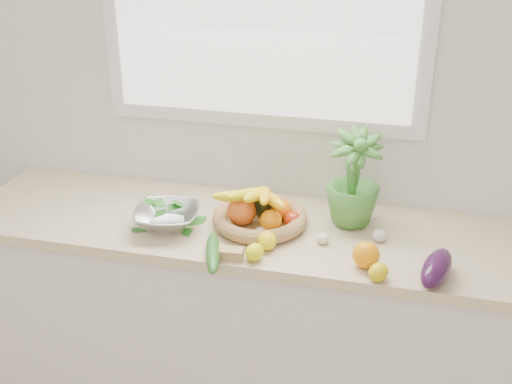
% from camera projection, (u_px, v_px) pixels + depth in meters
% --- Properties ---
extents(back_wall, '(4.50, 0.02, 2.70)m').
position_uv_depth(back_wall, '(263.00, 90.00, 2.57)').
color(back_wall, white).
rests_on(back_wall, ground).
extents(counter_cabinet, '(2.20, 0.58, 0.86)m').
position_uv_depth(counter_cabinet, '(246.00, 321.00, 2.70)').
color(counter_cabinet, silver).
rests_on(counter_cabinet, ground).
extents(countertop, '(2.24, 0.62, 0.04)m').
position_uv_depth(countertop, '(245.00, 228.00, 2.51)').
color(countertop, beige).
rests_on(countertop, counter_cabinet).
extents(orange_loose, '(0.10, 0.10, 0.09)m').
position_uv_depth(orange_loose, '(366.00, 255.00, 2.20)').
color(orange_loose, orange).
rests_on(orange_loose, countertop).
extents(lemon_a, '(0.08, 0.09, 0.06)m').
position_uv_depth(lemon_a, '(255.00, 252.00, 2.24)').
color(lemon_a, yellow).
rests_on(lemon_a, countertop).
extents(lemon_b, '(0.09, 0.10, 0.06)m').
position_uv_depth(lemon_b, '(378.00, 272.00, 2.13)').
color(lemon_b, '#E2BA0C').
rests_on(lemon_b, countertop).
extents(lemon_c, '(0.09, 0.10, 0.07)m').
position_uv_depth(lemon_c, '(267.00, 241.00, 2.31)').
color(lemon_c, yellow).
rests_on(lemon_c, countertop).
extents(apple, '(0.07, 0.07, 0.07)m').
position_uv_depth(apple, '(293.00, 221.00, 2.44)').
color(apple, '#B92D0E').
rests_on(apple, countertop).
extents(ginger, '(0.12, 0.06, 0.04)m').
position_uv_depth(ginger, '(227.00, 253.00, 2.26)').
color(ginger, tan).
rests_on(ginger, countertop).
extents(garlic_a, '(0.06, 0.06, 0.04)m').
position_uv_depth(garlic_a, '(261.00, 232.00, 2.39)').
color(garlic_a, white).
rests_on(garlic_a, countertop).
extents(garlic_b, '(0.07, 0.07, 0.05)m').
position_uv_depth(garlic_b, '(380.00, 236.00, 2.37)').
color(garlic_b, beige).
rests_on(garlic_b, countertop).
extents(garlic_c, '(0.05, 0.05, 0.04)m').
position_uv_depth(garlic_c, '(323.00, 239.00, 2.35)').
color(garlic_c, white).
rests_on(garlic_c, countertop).
extents(eggplant, '(0.15, 0.25, 0.09)m').
position_uv_depth(eggplant, '(436.00, 268.00, 2.12)').
color(eggplant, '#2F0D32').
rests_on(eggplant, countertop).
extents(cucumber, '(0.13, 0.28, 0.05)m').
position_uv_depth(cucumber, '(213.00, 252.00, 2.25)').
color(cucumber, '#1D5E1B').
rests_on(cucumber, countertop).
extents(radish, '(0.04, 0.04, 0.03)m').
position_uv_depth(radish, '(219.00, 255.00, 2.25)').
color(radish, red).
rests_on(radish, countertop).
extents(potted_herb, '(0.25, 0.25, 0.37)m').
position_uv_depth(potted_herb, '(354.00, 177.00, 2.41)').
color(potted_herb, '#448931').
rests_on(potted_herb, countertop).
extents(fruit_basket, '(0.42, 0.42, 0.19)m').
position_uv_depth(fruit_basket, '(259.00, 213.00, 2.46)').
color(fruit_basket, tan).
rests_on(fruit_basket, countertop).
extents(colander_with_spinach, '(0.29, 0.29, 0.13)m').
position_uv_depth(colander_with_spinach, '(167.00, 213.00, 2.44)').
color(colander_with_spinach, silver).
rests_on(colander_with_spinach, countertop).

